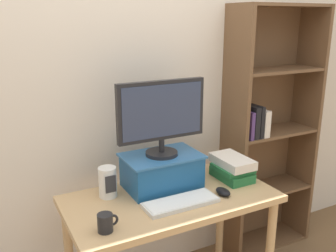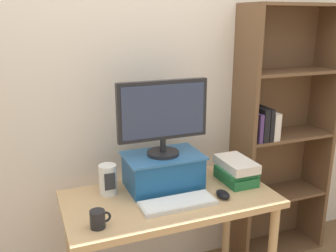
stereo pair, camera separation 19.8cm
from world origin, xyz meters
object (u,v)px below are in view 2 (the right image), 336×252
(desk, at_px, (170,213))
(keyboard, at_px, (177,203))
(book_stack, at_px, (236,171))
(riser_box, at_px, (163,170))
(computer_monitor, at_px, (163,115))
(bookshelf_unit, at_px, (279,134))
(computer_mouse, at_px, (223,194))
(coffee_mug, at_px, (98,219))
(desk_speaker, at_px, (108,179))

(desk, height_order, keyboard, keyboard)
(book_stack, bearing_deg, riser_box, 167.20)
(book_stack, bearing_deg, computer_monitor, 167.39)
(bookshelf_unit, bearing_deg, computer_mouse, -147.42)
(keyboard, xyz_separation_m, coffee_mug, (-0.42, -0.06, 0.03))
(desk, distance_m, riser_box, 0.24)
(computer_mouse, xyz_separation_m, book_stack, (0.17, 0.15, 0.05))
(computer_mouse, bearing_deg, desk, 155.24)
(desk_speaker, bearing_deg, computer_monitor, -4.93)
(computer_monitor, bearing_deg, coffee_mug, -145.45)
(keyboard, xyz_separation_m, computer_mouse, (0.27, -0.01, 0.01))
(riser_box, xyz_separation_m, book_stack, (0.42, -0.10, -0.03))
(riser_box, distance_m, keyboard, 0.26)
(riser_box, xyz_separation_m, keyboard, (-0.01, -0.24, -0.09))
(desk, height_order, desk_speaker, desk_speaker)
(riser_box, height_order, keyboard, riser_box)
(bookshelf_unit, bearing_deg, keyboard, -155.70)
(riser_box, relative_size, desk_speaker, 2.60)
(bookshelf_unit, height_order, desk_speaker, bookshelf_unit)
(coffee_mug, bearing_deg, computer_mouse, 4.35)
(riser_box, bearing_deg, desk, -94.53)
(bookshelf_unit, xyz_separation_m, computer_monitor, (-0.94, -0.19, 0.28))
(bookshelf_unit, height_order, computer_mouse, bookshelf_unit)
(computer_mouse, xyz_separation_m, desk_speaker, (-0.56, 0.27, 0.07))
(desk, distance_m, computer_monitor, 0.55)
(book_stack, bearing_deg, keyboard, -162.03)
(computer_monitor, bearing_deg, riser_box, 90.00)
(coffee_mug, bearing_deg, keyboard, 8.42)
(bookshelf_unit, bearing_deg, book_stack, -150.78)
(desk, relative_size, book_stack, 4.24)
(book_stack, height_order, coffee_mug, book_stack)
(desk, xyz_separation_m, coffee_mug, (-0.43, -0.17, 0.15))
(keyboard, bearing_deg, book_stack, 17.97)
(desk, height_order, coffee_mug, coffee_mug)
(book_stack, bearing_deg, computer_mouse, -138.78)
(keyboard, distance_m, book_stack, 0.47)
(desk, relative_size, computer_monitor, 2.23)
(bookshelf_unit, relative_size, book_stack, 6.59)
(coffee_mug, bearing_deg, desk, 22.08)
(desk, bearing_deg, computer_monitor, 85.42)
(coffee_mug, bearing_deg, riser_box, 34.68)
(riser_box, bearing_deg, keyboard, -93.49)
(bookshelf_unit, distance_m, desk_speaker, 1.27)
(computer_monitor, height_order, coffee_mug, computer_monitor)
(riser_box, relative_size, book_stack, 1.62)
(coffee_mug, xyz_separation_m, desk_speaker, (0.12, 0.33, 0.04))
(computer_monitor, height_order, book_stack, computer_monitor)
(desk, relative_size, bookshelf_unit, 0.64)
(computer_monitor, height_order, keyboard, computer_monitor)
(book_stack, bearing_deg, bookshelf_unit, 29.22)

